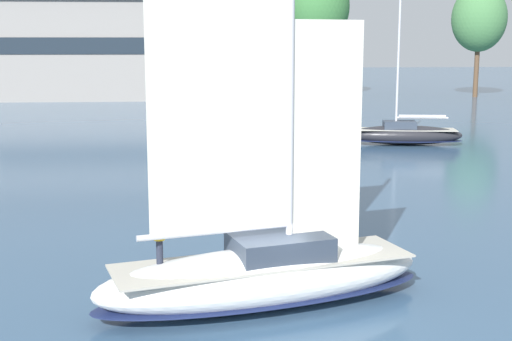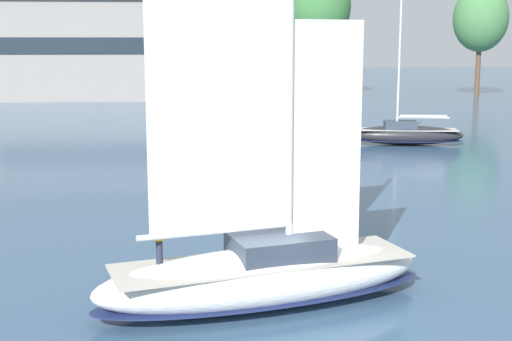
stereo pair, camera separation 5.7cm
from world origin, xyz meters
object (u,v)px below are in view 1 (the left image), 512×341
Objects in this scene: tree_shore_left at (479,19)px; sailboat_main at (264,269)px; sailboat_moored_outer_mooring at (282,126)px; sailboat_moored_near_marina at (405,134)px; sailboat_moored_far_slip at (235,108)px; tree_shore_center at (318,7)px.

tree_shore_left is 89.70m from sailboat_main.
tree_shore_left is 51.69m from sailboat_moored_outer_mooring.
sailboat_moored_near_marina reaches higher than sailboat_moored_far_slip.
sailboat_moored_far_slip is at bearing 88.02° from sailboat_main.
sailboat_moored_far_slip is (-12.08, 25.78, -0.21)m from sailboat_moored_near_marina.
sailboat_moored_outer_mooring is at bearing 135.94° from sailboat_moored_near_marina.
sailboat_moored_far_slip is 1.16× the size of sailboat_moored_outer_mooring.
sailboat_moored_outer_mooring is (-8.71, 8.43, -0.30)m from sailboat_moored_near_marina.
sailboat_moored_near_marina is (-24.12, -46.91, -10.37)m from tree_shore_left.
tree_shore_left is 0.88× the size of tree_shore_center.
tree_shore_left is 23.19m from tree_shore_center.
tree_shore_center is at bearing 79.51° from sailboat_main.
tree_shore_left reaches higher than sailboat_moored_near_marina.
sailboat_moored_far_slip is at bearing 101.00° from sailboat_moored_outer_mooring.
tree_shore_center is 1.48× the size of sailboat_moored_near_marina.
tree_shore_center is at bearing 88.79° from sailboat_moored_near_marina.
sailboat_main is 1.84× the size of sailboat_moored_outer_mooring.
tree_shore_center is at bearing 176.73° from tree_shore_left.
sailboat_moored_near_marina is at bearing -91.21° from tree_shore_center.
sailboat_moored_outer_mooring is (3.37, -17.35, -0.09)m from sailboat_moored_far_slip.
tree_shore_left is 1.74× the size of sailboat_moored_far_slip.
sailboat_moored_outer_mooring is (-9.73, -39.79, -12.24)m from tree_shore_center.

